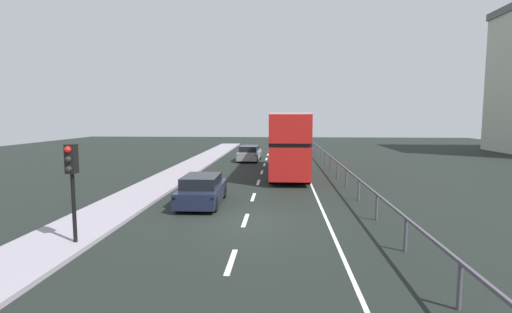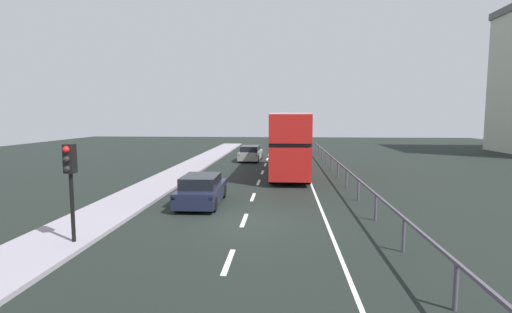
{
  "view_description": "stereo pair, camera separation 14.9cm",
  "coord_description": "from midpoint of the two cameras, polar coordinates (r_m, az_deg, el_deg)",
  "views": [
    {
      "loc": [
        1.37,
        -14.7,
        4.07
      ],
      "look_at": [
        -0.02,
        6.66,
        1.81
      ],
      "focal_mm": 26.83,
      "sensor_mm": 36.0,
      "label": 1
    },
    {
      "loc": [
        1.52,
        -14.69,
        4.07
      ],
      "look_at": [
        -0.02,
        6.66,
        1.81
      ],
      "focal_mm": 26.83,
      "sensor_mm": 36.0,
      "label": 2
    }
  ],
  "objects": [
    {
      "name": "ground_plane",
      "position": [
        15.33,
        -1.85,
        -9.56
      ],
      "size": [
        73.38,
        120.0,
        0.1
      ],
      "primitive_type": "cube",
      "color": "black"
    },
    {
      "name": "double_decker_bus_red",
      "position": [
        26.77,
        4.71,
        2.21
      ],
      "size": [
        2.56,
        10.7,
        4.28
      ],
      "rotation": [
        0.0,
        0.0,
        0.0
      ],
      "color": "#AE1815",
      "rests_on": "ground"
    },
    {
      "name": "lane_paint_markings",
      "position": [
        23.87,
        4.96,
        -3.8
      ],
      "size": [
        3.34,
        46.0,
        0.01
      ],
      "color": "silver",
      "rests_on": "ground"
    },
    {
      "name": "sedan_car_ahead",
      "position": [
        35.05,
        -1.08,
        0.46
      ],
      "size": [
        1.97,
        4.51,
        1.39
      ],
      "rotation": [
        0.0,
        0.0,
        -0.04
      ],
      "color": "gray",
      "rests_on": "ground"
    },
    {
      "name": "near_sidewalk_kerb",
      "position": [
        16.87,
        -22.11,
        -8.13
      ],
      "size": [
        2.59,
        80.0,
        0.14
      ],
      "primitive_type": "cube",
      "color": "gray",
      "rests_on": "ground"
    },
    {
      "name": "bridge_side_railing",
      "position": [
        24.19,
        12.49,
        -1.72
      ],
      "size": [
        0.1,
        42.0,
        1.07
      ],
      "color": "#4D4753",
      "rests_on": "ground"
    },
    {
      "name": "traffic_signal_pole",
      "position": [
        13.07,
        -26.1,
        -1.73
      ],
      "size": [
        0.3,
        0.42,
        3.08
      ],
      "color": "black",
      "rests_on": "near_sidewalk_kerb"
    },
    {
      "name": "hatchback_car_near",
      "position": [
        17.92,
        -8.28,
        -4.98
      ],
      "size": [
        1.87,
        4.27,
        1.38
      ],
      "rotation": [
        0.0,
        0.0,
        0.02
      ],
      "color": "#171C31",
      "rests_on": "ground"
    }
  ]
}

